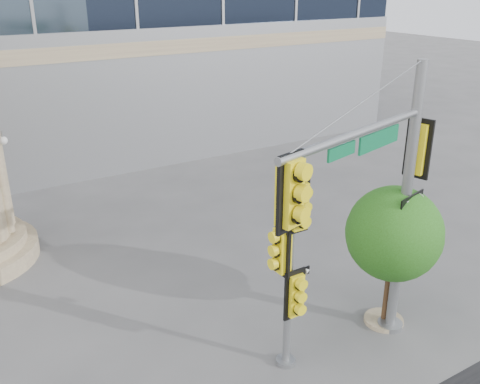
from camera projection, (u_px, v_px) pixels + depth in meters
ground at (307, 362)px, 11.86m from camera, size 120.00×120.00×0.00m
main_signal_pole at (382, 188)px, 10.79m from camera, size 4.88×1.68×6.42m
secondary_signal_pole at (291, 261)px, 10.74m from camera, size 0.77×0.57×4.49m
street_tree at (394, 237)px, 12.39m from camera, size 2.29×2.23×3.56m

